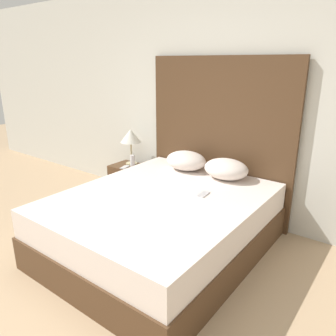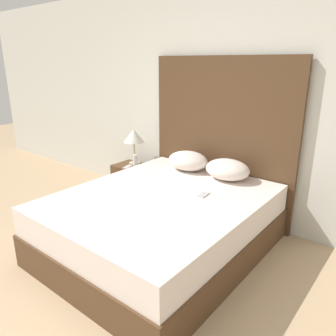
{
  "view_description": "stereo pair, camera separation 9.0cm",
  "coord_description": "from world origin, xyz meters",
  "px_view_note": "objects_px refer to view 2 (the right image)",
  "views": [
    {
      "loc": [
        1.83,
        -0.8,
        1.81
      ],
      "look_at": [
        0.05,
        1.57,
        0.84
      ],
      "focal_mm": 35.0,
      "sensor_mm": 36.0,
      "label": 1
    },
    {
      "loc": [
        1.91,
        -0.74,
        1.81
      ],
      "look_at": [
        0.05,
        1.57,
        0.84
      ],
      "focal_mm": 35.0,
      "sensor_mm": 36.0,
      "label": 2
    }
  ],
  "objects_px": {
    "phone_on_bed": "(203,195)",
    "phone_on_nightstand": "(128,167)",
    "nightstand": "(131,180)",
    "table_lamp": "(134,137)",
    "bed": "(161,223)"
  },
  "relations": [
    {
      "from": "phone_on_bed",
      "to": "phone_on_nightstand",
      "type": "height_order",
      "value": "phone_on_bed"
    },
    {
      "from": "phone_on_bed",
      "to": "nightstand",
      "type": "relative_size",
      "value": 0.34
    },
    {
      "from": "table_lamp",
      "to": "nightstand",
      "type": "bearing_deg",
      "value": -102.7
    },
    {
      "from": "phone_on_bed",
      "to": "table_lamp",
      "type": "relative_size",
      "value": 0.32
    },
    {
      "from": "phone_on_bed",
      "to": "nightstand",
      "type": "xyz_separation_m",
      "value": [
        -1.54,
        0.54,
        -0.37
      ]
    },
    {
      "from": "bed",
      "to": "phone_on_nightstand",
      "type": "relative_size",
      "value": 12.91
    },
    {
      "from": "table_lamp",
      "to": "phone_on_nightstand",
      "type": "distance_m",
      "value": 0.42
    },
    {
      "from": "nightstand",
      "to": "phone_on_nightstand",
      "type": "height_order",
      "value": "phone_on_nightstand"
    },
    {
      "from": "bed",
      "to": "nightstand",
      "type": "distance_m",
      "value": 1.47
    },
    {
      "from": "nightstand",
      "to": "phone_on_bed",
      "type": "bearing_deg",
      "value": -19.42
    },
    {
      "from": "nightstand",
      "to": "table_lamp",
      "type": "relative_size",
      "value": 0.92
    },
    {
      "from": "phone_on_nightstand",
      "to": "phone_on_bed",
      "type": "bearing_deg",
      "value": -16.78
    },
    {
      "from": "table_lamp",
      "to": "phone_on_nightstand",
      "type": "bearing_deg",
      "value": -79.86
    },
    {
      "from": "nightstand",
      "to": "table_lamp",
      "type": "xyz_separation_m",
      "value": [
        0.02,
        0.07,
        0.61
      ]
    },
    {
      "from": "nightstand",
      "to": "table_lamp",
      "type": "height_order",
      "value": "table_lamp"
    }
  ]
}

